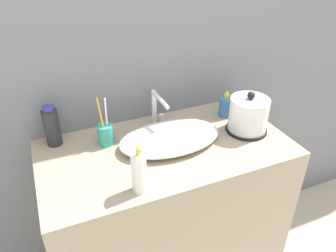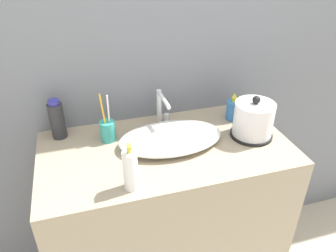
{
  "view_description": "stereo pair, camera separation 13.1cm",
  "coord_description": "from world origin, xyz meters",
  "px_view_note": "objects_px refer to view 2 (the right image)",
  "views": [
    {
      "loc": [
        -0.44,
        -0.76,
        1.69
      ],
      "look_at": [
        0.01,
        0.27,
        1.01
      ],
      "focal_mm": 35.0,
      "sensor_mm": 36.0,
      "label": 1
    },
    {
      "loc": [
        -0.31,
        -0.8,
        1.69
      ],
      "look_at": [
        0.01,
        0.27,
        1.01
      ],
      "focal_mm": 35.0,
      "sensor_mm": 36.0,
      "label": 2
    }
  ],
  "objects_px": {
    "electric_kettle": "(253,121)",
    "mouthwash_bottle": "(57,120)",
    "faucet": "(162,106)",
    "shampoo_bottle": "(233,109)",
    "lotion_bottle": "(130,170)",
    "toothbrush_cup": "(108,130)"
  },
  "relations": [
    {
      "from": "electric_kettle",
      "to": "lotion_bottle",
      "type": "height_order",
      "value": "electric_kettle"
    },
    {
      "from": "lotion_bottle",
      "to": "shampoo_bottle",
      "type": "height_order",
      "value": "lotion_bottle"
    },
    {
      "from": "lotion_bottle",
      "to": "mouthwash_bottle",
      "type": "distance_m",
      "value": 0.47
    },
    {
      "from": "toothbrush_cup",
      "to": "faucet",
      "type": "bearing_deg",
      "value": 11.84
    },
    {
      "from": "toothbrush_cup",
      "to": "lotion_bottle",
      "type": "xyz_separation_m",
      "value": [
        0.04,
        -0.33,
        0.03
      ]
    },
    {
      "from": "mouthwash_bottle",
      "to": "faucet",
      "type": "bearing_deg",
      "value": -4.06
    },
    {
      "from": "toothbrush_cup",
      "to": "lotion_bottle",
      "type": "bearing_deg",
      "value": -83.65
    },
    {
      "from": "electric_kettle",
      "to": "mouthwash_bottle",
      "type": "distance_m",
      "value": 0.84
    },
    {
      "from": "faucet",
      "to": "lotion_bottle",
      "type": "height_order",
      "value": "lotion_bottle"
    },
    {
      "from": "toothbrush_cup",
      "to": "shampoo_bottle",
      "type": "xyz_separation_m",
      "value": [
        0.59,
        0.02,
        0.0
      ]
    },
    {
      "from": "faucet",
      "to": "electric_kettle",
      "type": "xyz_separation_m",
      "value": [
        0.35,
        -0.2,
        -0.02
      ]
    },
    {
      "from": "faucet",
      "to": "shampoo_bottle",
      "type": "distance_m",
      "value": 0.34
    },
    {
      "from": "faucet",
      "to": "electric_kettle",
      "type": "height_order",
      "value": "electric_kettle"
    },
    {
      "from": "toothbrush_cup",
      "to": "shampoo_bottle",
      "type": "relative_size",
      "value": 1.61
    },
    {
      "from": "faucet",
      "to": "electric_kettle",
      "type": "distance_m",
      "value": 0.4
    },
    {
      "from": "shampoo_bottle",
      "to": "mouthwash_bottle",
      "type": "distance_m",
      "value": 0.79
    },
    {
      "from": "faucet",
      "to": "mouthwash_bottle",
      "type": "distance_m",
      "value": 0.45
    },
    {
      "from": "faucet",
      "to": "shampoo_bottle",
      "type": "relative_size",
      "value": 1.24
    },
    {
      "from": "shampoo_bottle",
      "to": "electric_kettle",
      "type": "bearing_deg",
      "value": -85.53
    },
    {
      "from": "electric_kettle",
      "to": "toothbrush_cup",
      "type": "height_order",
      "value": "toothbrush_cup"
    },
    {
      "from": "faucet",
      "to": "shampoo_bottle",
      "type": "bearing_deg",
      "value": -6.33
    },
    {
      "from": "faucet",
      "to": "shampoo_bottle",
      "type": "xyz_separation_m",
      "value": [
        0.34,
        -0.04,
        -0.05
      ]
    }
  ]
}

